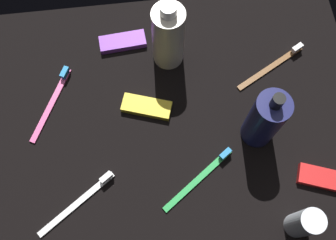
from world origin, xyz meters
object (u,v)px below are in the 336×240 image
(snack_bar_yellow, at_px, (147,107))
(toothbrush_white, at_px, (81,200))
(lotion_bottle, at_px, (265,120))
(toothbrush_green, at_px, (202,176))
(snack_bar_purple, at_px, (123,42))
(toothbrush_brown, at_px, (274,64))
(bodywash_bottle, at_px, (168,36))
(deodorant_stick, at_px, (304,223))
(toothbrush_pink, at_px, (53,99))
(snack_bar_red, at_px, (325,179))

(snack_bar_yellow, bearing_deg, toothbrush_white, -110.65)
(lotion_bottle, xyz_separation_m, toothbrush_white, (-0.37, -0.10, -0.07))
(toothbrush_green, bearing_deg, snack_bar_purple, 112.42)
(lotion_bottle, bearing_deg, toothbrush_brown, 64.95)
(bodywash_bottle, bearing_deg, toothbrush_white, -124.60)
(snack_bar_purple, bearing_deg, lotion_bottle, -47.85)
(deodorant_stick, relative_size, snack_bar_purple, 0.98)
(toothbrush_white, distance_m, snack_bar_purple, 0.36)
(toothbrush_pink, bearing_deg, toothbrush_green, -34.37)
(deodorant_stick, relative_size, snack_bar_yellow, 0.98)
(deodorant_stick, bearing_deg, snack_bar_yellow, 133.25)
(toothbrush_pink, bearing_deg, toothbrush_white, -76.71)
(toothbrush_white, xyz_separation_m, toothbrush_brown, (0.44, 0.25, 0.00))
(deodorant_stick, bearing_deg, lotion_bottle, 101.01)
(toothbrush_pink, bearing_deg, snack_bar_purple, 37.87)
(bodywash_bottle, xyz_separation_m, toothbrush_green, (0.04, -0.28, -0.08))
(toothbrush_green, xyz_separation_m, toothbrush_brown, (0.20, 0.23, 0.00))
(deodorant_stick, bearing_deg, bodywash_bottle, 116.71)
(lotion_bottle, distance_m, toothbrush_white, 0.39)
(lotion_bottle, relative_size, bodywash_bottle, 1.00)
(toothbrush_white, relative_size, snack_bar_purple, 1.49)
(bodywash_bottle, xyz_separation_m, toothbrush_pink, (-0.26, -0.08, -0.08))
(lotion_bottle, relative_size, toothbrush_green, 1.17)
(toothbrush_pink, bearing_deg, toothbrush_brown, 3.26)
(snack_bar_purple, bearing_deg, bodywash_bottle, -28.92)
(toothbrush_pink, distance_m, toothbrush_green, 0.36)
(toothbrush_pink, distance_m, snack_bar_yellow, 0.20)
(snack_bar_purple, bearing_deg, toothbrush_brown, -20.62)
(toothbrush_white, bearing_deg, deodorant_stick, -13.38)
(lotion_bottle, bearing_deg, toothbrush_green, -148.17)
(lotion_bottle, distance_m, toothbrush_brown, 0.18)
(lotion_bottle, xyz_separation_m, snack_bar_yellow, (-0.22, 0.08, -0.07))
(bodywash_bottle, bearing_deg, toothbrush_pink, -163.02)
(snack_bar_yellow, distance_m, snack_bar_red, 0.39)
(snack_bar_purple, relative_size, snack_bar_yellow, 1.00)
(toothbrush_pink, relative_size, snack_bar_yellow, 1.60)
(toothbrush_brown, bearing_deg, toothbrush_white, -150.46)
(toothbrush_green, height_order, toothbrush_brown, same)
(lotion_bottle, bearing_deg, toothbrush_white, -165.10)
(toothbrush_brown, relative_size, snack_bar_yellow, 1.58)
(lotion_bottle, relative_size, deodorant_stick, 1.77)
(toothbrush_brown, distance_m, snack_bar_red, 0.27)
(lotion_bottle, xyz_separation_m, snack_bar_purple, (-0.26, 0.25, -0.07))
(toothbrush_white, xyz_separation_m, snack_bar_yellow, (0.15, 0.18, 0.00))
(lotion_bottle, height_order, bodywash_bottle, same)
(bodywash_bottle, relative_size, toothbrush_green, 1.17)
(lotion_bottle, bearing_deg, snack_bar_purple, 136.55)
(deodorant_stick, height_order, toothbrush_white, deodorant_stick)
(snack_bar_yellow, height_order, snack_bar_red, same)
(toothbrush_white, height_order, snack_bar_red, toothbrush_white)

